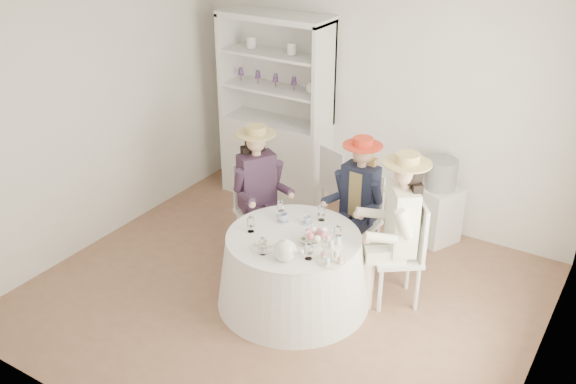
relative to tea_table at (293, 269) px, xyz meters
The scene contains 23 objects.
ground 0.37m from the tea_table, behind, with size 4.50×4.50×0.00m, color brown.
ceiling 2.36m from the tea_table, behind, with size 4.50×4.50×0.00m, color white.
wall_back 2.26m from the tea_table, 93.82° to the left, with size 4.50×4.50×0.00m, color silver.
wall_front 2.22m from the tea_table, 93.91° to the right, with size 4.50×4.50×0.00m, color silver.
wall_left 2.59m from the tea_table, behind, with size 4.50×4.50×0.00m, color silver.
wall_right 2.34m from the tea_table, ahead, with size 4.50×4.50×0.00m, color silver.
tea_table is the anchor object (origin of this frame).
hutch 2.27m from the tea_table, 126.56° to the left, with size 1.40×0.72×2.22m.
side_table 1.91m from the tea_table, 67.82° to the left, with size 0.40×0.40×0.62m, color silver.
hatbox 1.96m from the tea_table, 67.82° to the left, with size 0.32×0.32×0.32m, color black.
guest_left 1.03m from the tea_table, 144.08° to the left, with size 0.60×0.55×1.41m.
guest_mid 1.03m from the tea_table, 78.15° to the left, with size 0.50×0.52×1.36m.
guest_right 1.06m from the tea_table, 32.75° to the left, with size 0.64×0.61×1.49m.
spare_chair 1.60m from the tea_table, 103.30° to the left, with size 0.49×0.49×0.93m.
teacup_a 0.48m from the tea_table, 142.63° to the left, with size 0.09×0.09×0.07m, color white.
teacup_b 0.46m from the tea_table, 92.06° to the left, with size 0.07×0.07×0.07m, color white.
teacup_c 0.46m from the tea_table, 26.34° to the left, with size 0.08×0.08×0.06m, color white.
flower_bowl 0.43m from the tea_table, ahead, with size 0.19×0.19×0.05m, color white.
flower_arrangement 0.48m from the tea_table, ahead, with size 0.18×0.18×0.06m.
table_teapot 0.59m from the tea_table, 68.59° to the right, with size 0.27×0.19×0.20m.
sandwich_plate 0.49m from the tea_table, 111.99° to the right, with size 0.23×0.23×0.05m.
cupcake_stand 0.68m from the tea_table, 21.07° to the right, with size 0.24×0.24×0.22m.
stemware_set 0.43m from the tea_table, 61.93° to the left, with size 0.82×0.85×0.15m.
Camera 1 is at (2.70, -4.23, 3.61)m, focal length 40.00 mm.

